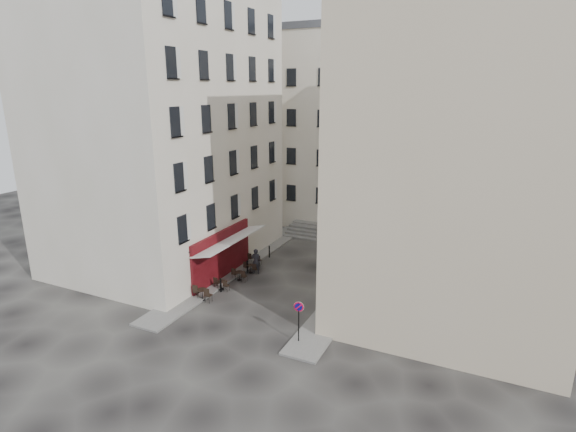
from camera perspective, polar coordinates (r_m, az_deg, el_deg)
The scene contains 18 objects.
ground at distance 29.88m, azimuth -2.14°, elevation -9.98°, with size 90.00×90.00×0.00m, color black.
sidewalk_left at distance 35.07m, azimuth -5.72°, elevation -5.91°, with size 2.00×22.00×0.12m, color slate.
sidewalk_right at distance 30.86m, azimuth 8.02°, elevation -9.14°, with size 2.00×18.00×0.12m, color slate.
building_left at distance 35.41m, azimuth -15.57°, elevation 10.90°, with size 12.20×16.20×20.60m.
building_right at distance 27.69m, azimuth 21.11°, elevation 7.11°, with size 12.20×14.20×18.60m.
building_back at distance 45.07m, azimuth 7.87°, elevation 10.99°, with size 18.20×10.20×18.60m.
cafe_storefront at distance 31.97m, azimuth -8.27°, elevation -4.71°, with size 1.74×7.30×3.50m.
stone_steps at distance 40.51m, azimuth 6.01°, elevation -2.38°, with size 9.00×3.15×0.80m.
bollard_near at distance 30.40m, azimuth -8.54°, elevation -8.59°, with size 0.12×0.12×0.98m.
bollard_mid at distance 33.11m, azimuth -5.19°, elevation -6.38°, with size 0.12×0.12×0.98m.
bollard_far at distance 35.96m, azimuth -2.39°, elevation -4.48°, with size 0.12×0.12×0.98m.
no_parking_sign at distance 23.95m, azimuth 1.36°, elevation -12.36°, with size 0.54×0.12×2.39m.
bistro_table_a at distance 29.46m, azimuth -10.79°, elevation -9.62°, with size 1.35×0.63×0.95m.
bistro_table_b at distance 30.71m, azimuth -8.43°, elevation -8.56°, with size 1.15×0.54×0.81m.
bistro_table_c at distance 31.95m, azimuth -6.18°, elevation -7.45°, with size 1.18×0.55×0.83m.
bistro_table_d at distance 33.12m, azimuth -4.75°, elevation -6.57°, with size 1.14×0.53×0.80m.
bistro_table_e at distance 34.72m, azimuth -4.24°, elevation -5.48°, with size 1.14×0.53×0.80m.
pedestrian at distance 32.83m, azimuth -4.09°, elevation -5.75°, with size 0.69×0.46×1.90m, color black.
Camera 1 is at (12.40, -23.87, 13.01)m, focal length 28.00 mm.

